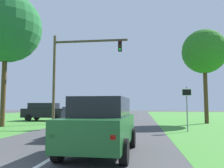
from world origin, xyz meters
TOP-DOWN VIEW (x-y plane):
  - ground_plane at (0.00, 9.20)m, footprint 120.00×120.00m
  - red_suv_near at (1.38, 4.41)m, footprint 2.27×4.48m
  - pickup_truck_lead at (0.11, 9.54)m, footprint 2.34×5.66m
  - traffic_light at (-3.26, 15.99)m, footprint 6.63×0.40m
  - keep_moving_sign at (5.55, 11.43)m, footprint 0.60×0.09m
  - oak_tree_right at (8.49, 18.29)m, footprint 4.02×4.02m
  - crossing_suv_far at (-7.37, 20.04)m, footprint 4.84×2.18m
  - extra_tree_1 at (-7.75, 13.01)m, footprint 5.48×5.48m

SIDE VIEW (x-z plane):
  - ground_plane at x=0.00m, z-range 0.00..0.00m
  - crossing_suv_far at x=-7.37m, z-range 0.04..1.90m
  - red_suv_near at x=1.38m, z-range 0.05..1.94m
  - pickup_truck_lead at x=0.11m, z-range 0.02..2.01m
  - keep_moving_sign at x=5.55m, z-range 0.38..3.15m
  - traffic_light at x=-3.26m, z-range 1.18..9.01m
  - oak_tree_right at x=8.49m, z-range 2.22..10.77m
  - extra_tree_1 at x=-7.75m, z-range 2.47..12.92m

